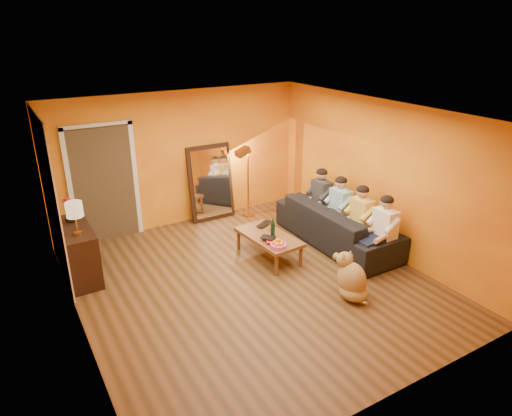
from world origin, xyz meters
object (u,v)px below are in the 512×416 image
table_lamp (76,219)px  tumbler (271,229)px  sofa (337,224)px  sideboard (79,252)px  coffee_table (268,247)px  person_mid_right (340,209)px  dog (352,276)px  person_far_right (321,199)px  laptop (267,225)px  person_far_left (384,231)px  person_mid_left (361,219)px  wine_bottle (273,227)px  floor_lamp (248,183)px  vase (70,216)px  mirror_frame (211,183)px

table_lamp → tumbler: table_lamp is taller
table_lamp → sofa: bearing=-11.1°
sideboard → sofa: size_ratio=0.47×
coffee_table → person_mid_right: 1.55m
dog → person_far_right: bearing=43.7°
person_far_right → laptop: 1.34m
laptop → person_mid_right: bearing=-43.9°
sofa → laptop: bearing=67.3°
person_far_left → person_mid_right: bearing=90.0°
person_mid_left → laptop: (-1.31, 0.95, -0.18)m
sofa → tumbler: size_ratio=28.39×
wine_bottle → table_lamp: bearing=165.9°
sideboard → sofa: bearing=-14.9°
coffee_table → floor_lamp: bearing=66.3°
person_far_left → vase: bearing=151.4°
table_lamp → laptop: size_ratio=1.43×
person_mid_left → person_mid_right: (0.00, 0.55, 0.00)m
mirror_frame → table_lamp: (-2.79, -1.38, 0.34)m
floor_lamp → dog: bearing=-97.1°
sofa → floor_lamp: size_ratio=1.75×
mirror_frame → vase: (-2.79, -0.83, 0.19)m
person_far_left → laptop: person_far_left is taller
person_far_left → person_mid_left: bearing=90.0°
dog → person_far_left: (1.10, 0.50, 0.25)m
mirror_frame → dog: 3.76m
person_far_right → vase: 4.44m
sideboard → person_far_right: person_far_right is taller
floor_lamp → person_far_left: floor_lamp is taller
person_mid_right → table_lamp: bearing=170.5°
tumbler → vase: vase is taller
person_mid_right → wine_bottle: (-1.44, -0.00, -0.03)m
person_mid_left → vase: bearing=157.3°
laptop → vase: (-3.06, 0.88, 0.52)m
floor_lamp → person_far_right: floor_lamp is taller
coffee_table → tumbler: (0.12, 0.12, 0.25)m
sofa → dog: (-0.97, -1.50, -0.01)m
person_mid_right → laptop: size_ratio=3.41×
person_far_right → laptop: bearing=-173.3°
table_lamp → wine_bottle: (2.93, -0.73, -0.53)m
table_lamp → coffee_table: (2.88, -0.68, -0.90)m
mirror_frame → floor_lamp: mirror_frame is taller
dog → person_mid_right: 1.96m
dog → person_far_right: 2.43m
table_lamp → vase: table_lamp is taller
coffee_table → floor_lamp: size_ratio=0.85×
laptop → person_far_left: bearing=-75.9°
dog → wine_bottle: 1.64m
coffee_table → person_mid_left: bearing=-26.3°
dog → wine_bottle: (-0.34, 1.59, 0.22)m
person_mid_left → laptop: size_ratio=3.41×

